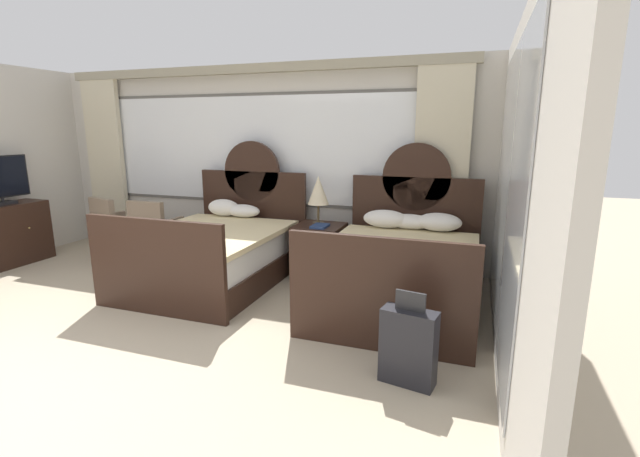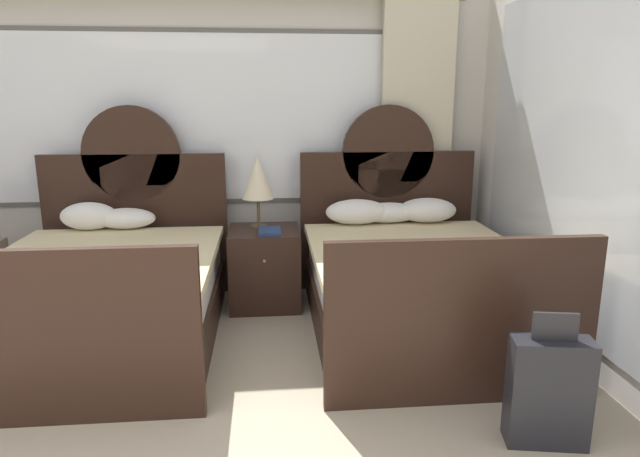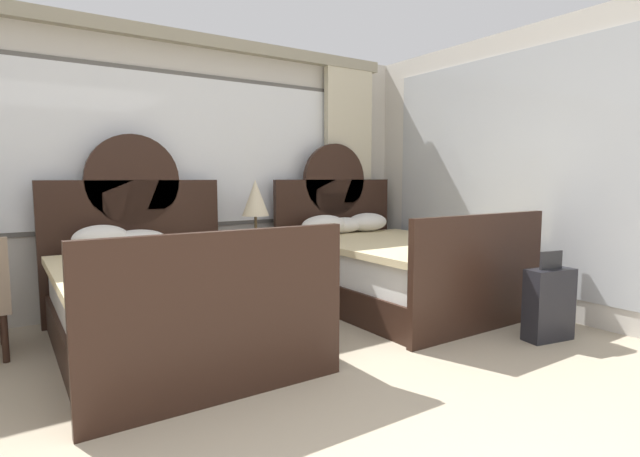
{
  "view_description": "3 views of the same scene",
  "coord_description": "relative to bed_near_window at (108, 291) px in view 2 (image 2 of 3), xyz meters",
  "views": [
    {
      "loc": [
        2.99,
        -1.94,
        1.84
      ],
      "look_at": [
        1.55,
        2.18,
        0.86
      ],
      "focal_mm": 25.04,
      "sensor_mm": 36.0,
      "label": 1
    },
    {
      "loc": [
        1.22,
        -1.34,
        1.74
      ],
      "look_at": [
        1.56,
        2.18,
        0.9
      ],
      "focal_mm": 31.25,
      "sensor_mm": 36.0,
      "label": 2
    },
    {
      "loc": [
        -0.96,
        -1.03,
        1.28
      ],
      "look_at": [
        1.26,
        2.31,
        0.86
      ],
      "focal_mm": 27.13,
      "sensor_mm": 36.0,
      "label": 3
    }
  ],
  "objects": [
    {
      "name": "bed_near_mirror",
      "position": [
        2.24,
        0.02,
        0.01
      ],
      "size": [
        1.58,
        2.14,
        1.67
      ],
      "color": "black",
      "rests_on": "ground_plane"
    },
    {
      "name": "suitcase_on_floor",
      "position": [
        2.56,
        -1.5,
        -0.08
      ],
      "size": [
        0.42,
        0.24,
        0.71
      ],
      "color": "black",
      "rests_on": "ground_plane"
    },
    {
      "name": "book_on_nightstand",
      "position": [
        1.17,
        0.5,
        0.3
      ],
      "size": [
        0.18,
        0.26,
        0.03
      ],
      "color": "navy",
      "rests_on": "nightstand_between_beds"
    },
    {
      "name": "nightstand_between_beds",
      "position": [
        1.12,
        0.62,
        -0.04
      ],
      "size": [
        0.59,
        0.61,
        0.66
      ],
      "color": "black",
      "rests_on": "ground_plane"
    },
    {
      "name": "table_lamp_on_nightstand",
      "position": [
        1.08,
        0.7,
        0.7
      ],
      "size": [
        0.27,
        0.27,
        0.61
      ],
      "color": "brown",
      "rests_on": "nightstand_between_beds"
    },
    {
      "name": "bed_near_window",
      "position": [
        0.0,
        0.0,
        0.0
      ],
      "size": [
        1.58,
        2.14,
        1.67
      ],
      "color": "black",
      "rests_on": "ground_plane"
    },
    {
      "name": "wall_back_window",
      "position": [
        -0.06,
        1.2,
        1.05
      ],
      "size": [
        6.47,
        0.22,
        2.7
      ],
      "color": "beige",
      "rests_on": "ground_plane"
    },
    {
      "name": "wall_right_mirror",
      "position": [
        3.21,
        -0.96,
        0.98
      ],
      "size": [
        0.08,
        4.38,
        2.7
      ],
      "color": "beige",
      "rests_on": "ground_plane"
    }
  ]
}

